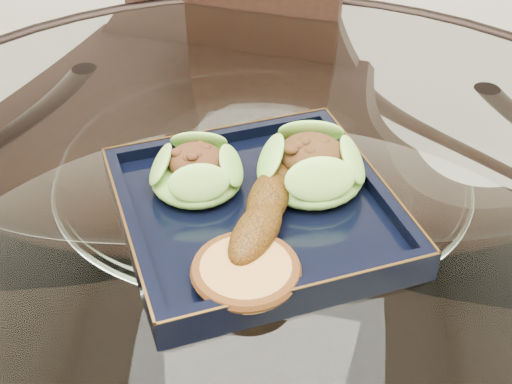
# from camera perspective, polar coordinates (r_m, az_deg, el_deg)

# --- Properties ---
(dining_table) EXTENTS (1.13, 1.13, 0.77)m
(dining_table) POSITION_cam_1_polar(r_m,az_deg,el_deg) (0.88, 0.44, -9.13)
(dining_table) COLOR white
(dining_table) RESTS_ON ground
(dining_chair) EXTENTS (0.46, 0.46, 0.90)m
(dining_chair) POSITION_cam_1_polar(r_m,az_deg,el_deg) (1.26, -3.46, 1.93)
(dining_chair) COLOR black
(dining_chair) RESTS_ON ground
(navy_plate) EXTENTS (0.36, 0.36, 0.02)m
(navy_plate) POSITION_cam_1_polar(r_m,az_deg,el_deg) (0.74, -0.00, -1.83)
(navy_plate) COLOR black
(navy_plate) RESTS_ON dining_table
(lettuce_wrap_left) EXTENTS (0.12, 0.12, 0.03)m
(lettuce_wrap_left) POSITION_cam_1_polar(r_m,az_deg,el_deg) (0.75, -4.79, 1.46)
(lettuce_wrap_left) COLOR #5F9E2E
(lettuce_wrap_left) RESTS_ON navy_plate
(lettuce_wrap_right) EXTENTS (0.14, 0.14, 0.04)m
(lettuce_wrap_right) POSITION_cam_1_polar(r_m,az_deg,el_deg) (0.75, 4.41, 1.86)
(lettuce_wrap_right) COLOR #63AE32
(lettuce_wrap_right) RESTS_ON navy_plate
(roasted_plantain) EXTENTS (0.07, 0.19, 0.04)m
(roasted_plantain) POSITION_cam_1_polar(r_m,az_deg,el_deg) (0.71, 1.01, -0.53)
(roasted_plantain) COLOR #5A3409
(roasted_plantain) RESTS_ON navy_plate
(crumb_patty) EXTENTS (0.10, 0.10, 0.02)m
(crumb_patty) POSITION_cam_1_polar(r_m,az_deg,el_deg) (0.65, -0.81, -6.43)
(crumb_patty) COLOR #C28F40
(crumb_patty) RESTS_ON navy_plate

